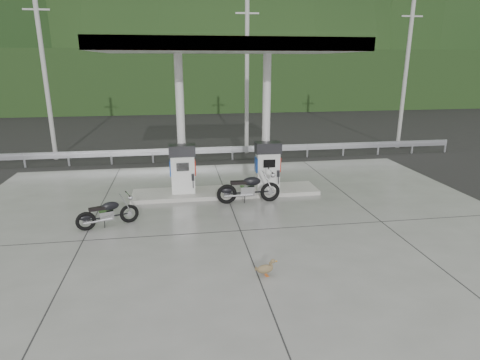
{
  "coord_description": "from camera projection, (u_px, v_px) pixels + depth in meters",
  "views": [
    {
      "loc": [
        -1.72,
        -11.9,
        4.87
      ],
      "look_at": [
        0.3,
        1.0,
        1.0
      ],
      "focal_mm": 30.0,
      "sensor_mm": 36.0,
      "label": 1
    }
  ],
  "objects": [
    {
      "name": "pump_island",
      "position": [
        226.0,
        192.0,
        15.25
      ],
      "size": [
        7.0,
        1.4,
        0.15
      ],
      "primitive_type": "cube",
      "color": "#99988F",
      "rests_on": "forecourt_apron"
    },
    {
      "name": "duck",
      "position": [
        265.0,
        269.0,
        9.39
      ],
      "size": [
        0.5,
        0.2,
        0.35
      ],
      "primitive_type": null,
      "rotation": [
        0.0,
        0.0,
        0.12
      ],
      "color": "brown",
      "rests_on": "forecourt_apron"
    },
    {
      "name": "motorcycle_left",
      "position": [
        108.0,
        213.0,
        12.18
      ],
      "size": [
        1.84,
        1.12,
        0.83
      ],
      "primitive_type": null,
      "rotation": [
        0.0,
        0.0,
        0.35
      ],
      "color": "black",
      "rests_on": "forecourt_apron"
    },
    {
      "name": "ground",
      "position": [
        236.0,
        219.0,
        12.91
      ],
      "size": [
        160.0,
        160.0,
        0.0
      ],
      "primitive_type": "plane",
      "color": "black",
      "rests_on": "ground"
    },
    {
      "name": "tree_band",
      "position": [
        193.0,
        81.0,
        40.47
      ],
      "size": [
        80.0,
        6.0,
        6.0
      ],
      "primitive_type": "cube",
      "color": "black",
      "rests_on": "ground"
    },
    {
      "name": "guardrail",
      "position": [
        213.0,
        147.0,
        20.29
      ],
      "size": [
        26.0,
        0.16,
        1.42
      ],
      "primitive_type": null,
      "color": "#ACADB4",
      "rests_on": "ground"
    },
    {
      "name": "forested_hills",
      "position": [
        186.0,
        90.0,
        69.74
      ],
      "size": [
        100.0,
        40.0,
        140.0
      ],
      "primitive_type": null,
      "color": "black",
      "rests_on": "ground"
    },
    {
      "name": "utility_pole_b",
      "position": [
        247.0,
        79.0,
        21.07
      ],
      "size": [
        0.22,
        0.22,
        8.0
      ],
      "primitive_type": "cylinder",
      "color": "#969691",
      "rests_on": "ground"
    },
    {
      "name": "canopy_column_right",
      "position": [
        266.0,
        122.0,
        15.14
      ],
      "size": [
        0.3,
        0.3,
        5.0
      ],
      "primitive_type": "cylinder",
      "color": "silver",
      "rests_on": "pump_island"
    },
    {
      "name": "canopy_roof",
      "position": [
        225.0,
        46.0,
        13.75
      ],
      "size": [
        8.5,
        5.0,
        0.4
      ],
      "primitive_type": "cube",
      "color": "silver",
      "rests_on": "canopy_column_left"
    },
    {
      "name": "forecourt_apron",
      "position": [
        236.0,
        219.0,
        12.91
      ],
      "size": [
        18.0,
        14.0,
        0.02
      ],
      "primitive_type": "cube",
      "color": "slate",
      "rests_on": "ground"
    },
    {
      "name": "gas_pump_left",
      "position": [
        183.0,
        169.0,
        14.74
      ],
      "size": [
        0.95,
        0.55,
        1.8
      ],
      "primitive_type": null,
      "color": "silver",
      "rests_on": "pump_island"
    },
    {
      "name": "motorcycle_right",
      "position": [
        249.0,
        189.0,
        14.24
      ],
      "size": [
        2.14,
        0.7,
        1.01
      ],
      "primitive_type": null,
      "rotation": [
        0.0,
        0.0,
        0.01
      ],
      "color": "black",
      "rests_on": "forecourt_apron"
    },
    {
      "name": "canopy_column_left",
      "position": [
        181.0,
        124.0,
        14.66
      ],
      "size": [
        0.3,
        0.3,
        5.0
      ],
      "primitive_type": "cylinder",
      "color": "silver",
      "rests_on": "pump_island"
    },
    {
      "name": "gas_pump_right",
      "position": [
        268.0,
        166.0,
        15.21
      ],
      "size": [
        0.95,
        0.55,
        1.8
      ],
      "primitive_type": null,
      "color": "silver",
      "rests_on": "pump_island"
    },
    {
      "name": "utility_pole_c",
      "position": [
        405.0,
        78.0,
        22.41
      ],
      "size": [
        0.22,
        0.22,
        8.0
      ],
      "primitive_type": "cylinder",
      "color": "#969691",
      "rests_on": "ground"
    },
    {
      "name": "utility_pole_a",
      "position": [
        46.0,
        80.0,
        19.58
      ],
      "size": [
        0.22,
        0.22,
        8.0
      ],
      "primitive_type": "cylinder",
      "color": "#969691",
      "rests_on": "ground"
    },
    {
      "name": "road",
      "position": [
        208.0,
        147.0,
        23.8
      ],
      "size": [
        60.0,
        7.0,
        0.01
      ],
      "primitive_type": "cube",
      "color": "black",
      "rests_on": "ground"
    }
  ]
}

